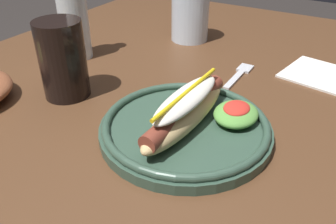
% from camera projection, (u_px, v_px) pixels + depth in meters
% --- Properties ---
extents(dining_table, '(1.38, 0.86, 0.74)m').
position_uv_depth(dining_table, '(123.00, 146.00, 0.66)').
color(dining_table, '#51331E').
rests_on(dining_table, ground_plane).
extents(hot_dog_plate, '(0.26, 0.26, 0.08)m').
position_uv_depth(hot_dog_plate, '(188.00, 122.00, 0.51)').
color(hot_dog_plate, '#334C3D').
rests_on(hot_dog_plate, dining_table).
extents(fork, '(0.12, 0.03, 0.00)m').
position_uv_depth(fork, '(240.00, 74.00, 0.69)').
color(fork, silver).
rests_on(fork, dining_table).
extents(soda_cup, '(0.08, 0.08, 0.13)m').
position_uv_depth(soda_cup, '(63.00, 60.00, 0.59)').
color(soda_cup, black).
rests_on(soda_cup, dining_table).
extents(water_cup, '(0.09, 0.09, 0.13)m').
position_uv_depth(water_cup, '(190.00, 14.00, 0.84)').
color(water_cup, silver).
rests_on(water_cup, dining_table).
extents(glass_bottle, '(0.06, 0.06, 0.22)m').
position_uv_depth(glass_bottle, '(74.00, 19.00, 0.73)').
color(glass_bottle, silver).
rests_on(glass_bottle, dining_table).
extents(napkin, '(0.15, 0.14, 0.00)m').
position_uv_depth(napkin, '(318.00, 74.00, 0.70)').
color(napkin, white).
rests_on(napkin, dining_table).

